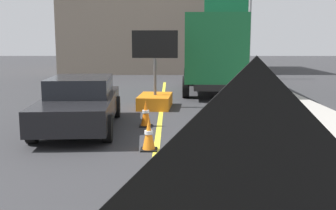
{
  "coord_description": "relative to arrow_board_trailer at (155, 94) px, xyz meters",
  "views": [
    {
      "loc": [
        0.3,
        1.38,
        2.41
      ],
      "look_at": [
        0.27,
        6.81,
        1.52
      ],
      "focal_mm": 43.36,
      "sensor_mm": 36.0,
      "label": 1
    }
  ],
  "objects": [
    {
      "name": "traffic_cone_mid_lane",
      "position": [
        0.44,
        -8.02,
        -0.12
      ],
      "size": [
        0.36,
        0.36,
        0.73
      ],
      "color": "black",
      "rests_on": "ground"
    },
    {
      "name": "box_truck",
      "position": [
        2.43,
        4.31,
        1.35
      ],
      "size": [
        2.85,
        7.32,
        3.39
      ],
      "color": "black",
      "rests_on": "ground"
    },
    {
      "name": "pickup_car",
      "position": [
        -1.91,
        -3.37,
        0.22
      ],
      "size": [
        2.2,
        4.81,
        1.38
      ],
      "color": "black",
      "rests_on": "ground"
    },
    {
      "name": "highway_guide_sign",
      "position": [
        4.47,
        10.39,
        2.94
      ],
      "size": [
        2.79,
        0.26,
        5.0
      ],
      "color": "gray",
      "rests_on": "ground"
    },
    {
      "name": "traffic_cone_far_lane",
      "position": [
        0.07,
        -5.61,
        -0.13
      ],
      "size": [
        0.36,
        0.36,
        0.7
      ],
      "color": "black",
      "rests_on": "ground"
    },
    {
      "name": "far_building_block",
      "position": [
        -1.03,
        17.44,
        3.91
      ],
      "size": [
        12.21,
        8.62,
        8.79
      ],
      "primitive_type": "cube",
      "color": "gray",
      "rests_on": "ground"
    },
    {
      "name": "arrow_board_trailer",
      "position": [
        0.0,
        0.0,
        0.0
      ],
      "size": [
        1.6,
        1.88,
        2.7
      ],
      "color": "orange",
      "rests_on": "ground"
    },
    {
      "name": "traffic_cone_curbside",
      "position": [
        -0.14,
        -3.15,
        -0.12
      ],
      "size": [
        0.36,
        0.36,
        0.74
      ],
      "color": "black",
      "rests_on": "ground"
    }
  ]
}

